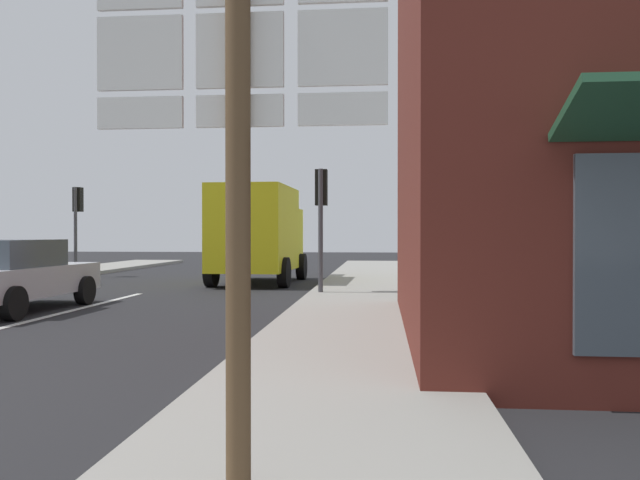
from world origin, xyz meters
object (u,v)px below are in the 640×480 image
(traffic_light_near_right, at_px, (321,203))
(delivery_truck, at_px, (258,232))
(route_sign_post, at_px, (239,160))
(traffic_light_far_left, at_px, (77,211))
(sedan_far, at_px, (10,274))

(traffic_light_near_right, bearing_deg, delivery_truck, 120.26)
(route_sign_post, distance_m, traffic_light_far_left, 21.65)
(sedan_far, height_order, route_sign_post, route_sign_post)
(traffic_light_near_right, relative_size, traffic_light_far_left, 0.97)
(sedan_far, relative_size, route_sign_post, 1.32)
(sedan_far, height_order, delivery_truck, delivery_truck)
(sedan_far, distance_m, route_sign_post, 11.10)
(sedan_far, bearing_deg, traffic_light_far_left, 109.70)
(route_sign_post, bearing_deg, sedan_far, 127.54)
(sedan_far, relative_size, traffic_light_near_right, 1.32)
(delivery_truck, height_order, traffic_light_near_right, traffic_light_near_right)
(delivery_truck, bearing_deg, sedan_far, -115.22)
(sedan_far, xyz_separation_m, delivery_truck, (3.62, 7.69, 0.89))
(traffic_light_near_right, height_order, traffic_light_far_left, traffic_light_far_left)
(sedan_far, bearing_deg, traffic_light_near_right, 30.72)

